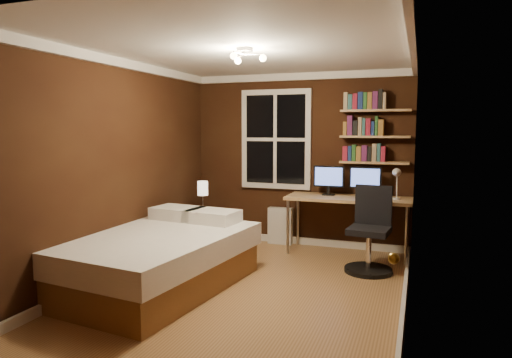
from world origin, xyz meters
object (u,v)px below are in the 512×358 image
(nightstand, at_px, (203,230))
(monitor_left, at_px, (329,181))
(desk, at_px, (348,201))
(desk_lamp, at_px, (397,183))
(bed, at_px, (154,258))
(radiator, at_px, (280,226))
(monitor_right, at_px, (365,182))
(bedside_lamp, at_px, (203,196))
(office_chair, at_px, (370,239))

(nightstand, xyz_separation_m, monitor_left, (1.71, 0.47, 0.73))
(nightstand, distance_m, monitor_left, 1.91)
(desk, distance_m, desk_lamp, 0.69)
(bed, relative_size, desk_lamp, 5.29)
(radiator, xyz_separation_m, monitor_left, (0.74, -0.14, 0.72))
(desk, height_order, monitor_right, monitor_right)
(bedside_lamp, xyz_separation_m, radiator, (0.97, 0.62, -0.48))
(bed, height_order, monitor_left, monitor_left)
(nightstand, height_order, radiator, radiator)
(bedside_lamp, height_order, office_chair, office_chair)
(monitor_right, xyz_separation_m, office_chair, (0.15, -0.76, -0.60))
(nightstand, distance_m, desk, 2.08)
(bed, bearing_deg, nightstand, 104.46)
(monitor_right, bearing_deg, desk, -158.38)
(bed, distance_m, office_chair, 2.53)
(nightstand, height_order, desk, desk)
(nightstand, relative_size, monitor_left, 1.25)
(desk, relative_size, office_chair, 1.62)
(bedside_lamp, bearing_deg, desk, 11.03)
(desk, height_order, monitor_left, monitor_left)
(bedside_lamp, bearing_deg, bed, -82.19)
(desk, distance_m, monitor_left, 0.40)
(bed, relative_size, nightstand, 4.37)
(bed, xyz_separation_m, office_chair, (2.13, 1.35, 0.08))
(bed, height_order, bedside_lamp, bedside_lamp)
(monitor_right, relative_size, desk_lamp, 0.96)
(bedside_lamp, distance_m, desk_lamp, 2.65)
(monitor_left, distance_m, desk_lamp, 0.93)
(desk, relative_size, monitor_right, 3.91)
(radiator, bearing_deg, monitor_left, -11.10)
(radiator, height_order, desk_lamp, desk_lamp)
(desk_lamp, distance_m, office_chair, 0.89)
(bed, bearing_deg, monitor_left, 61.47)
(radiator, distance_m, office_chair, 1.66)
(radiator, height_order, monitor_right, monitor_right)
(desk, xyz_separation_m, monitor_left, (-0.29, 0.08, 0.27))
(office_chair, bearing_deg, bed, -141.36)
(nightstand, relative_size, bedside_lamp, 1.22)
(bedside_lamp, relative_size, monitor_left, 1.02)
(nightstand, relative_size, office_chair, 0.52)
(radiator, height_order, office_chair, office_chair)
(office_chair, bearing_deg, bedside_lamp, 179.46)
(desk_lamp, bearing_deg, nightstand, -173.35)
(bed, height_order, monitor_right, monitor_right)
(bedside_lamp, relative_size, office_chair, 0.42)
(bedside_lamp, distance_m, monitor_right, 2.27)
(radiator, relative_size, monitor_right, 1.28)
(nightstand, bearing_deg, desk_lamp, 17.51)
(monitor_right, relative_size, office_chair, 0.41)
(monitor_right, bearing_deg, bed, -133.24)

